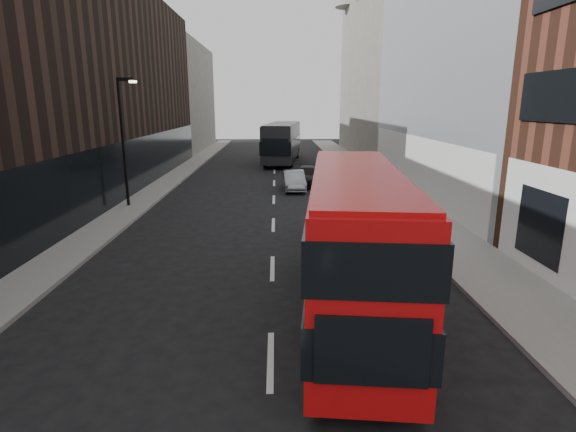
{
  "coord_description": "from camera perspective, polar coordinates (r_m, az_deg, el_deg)",
  "views": [
    {
      "loc": [
        0.16,
        -7.28,
        5.76
      ],
      "look_at": [
        0.51,
        5.78,
        2.5
      ],
      "focal_mm": 28.0,
      "sensor_mm": 36.0,
      "label": 1
    }
  ],
  "objects": [
    {
      "name": "building_victorian",
      "position": [
        52.63,
        11.35,
        18.0
      ],
      "size": [
        6.5,
        24.0,
        21.0
      ],
      "color": "#67615A",
      "rests_on": "ground"
    },
    {
      "name": "building_left_mid",
      "position": [
        39.08,
        -19.58,
        15.06
      ],
      "size": [
        5.0,
        24.0,
        14.0
      ],
      "primitive_type": "cube",
      "color": "black",
      "rests_on": "ground"
    },
    {
      "name": "building_modern_block",
      "position": [
        30.73,
        21.57,
        20.84
      ],
      "size": [
        5.03,
        22.0,
        20.0
      ],
      "color": "#AAAFB5",
      "rests_on": "ground"
    },
    {
      "name": "red_bus",
      "position": [
        12.39,
        8.47,
        -2.51
      ],
      "size": [
        3.48,
        10.28,
        4.09
      ],
      "rotation": [
        0.0,
        0.0,
        -0.11
      ],
      "color": "#B80B0C",
      "rests_on": "ground"
    },
    {
      "name": "car_b",
      "position": [
        30.98,
        0.76,
        4.54
      ],
      "size": [
        1.56,
        4.06,
        1.32
      ],
      "primitive_type": "imported",
      "rotation": [
        0.0,
        0.0,
        0.04
      ],
      "color": "gray",
      "rests_on": "ground"
    },
    {
      "name": "car_a",
      "position": [
        20.13,
        6.03,
        -0.86
      ],
      "size": [
        1.56,
        3.66,
        1.23
      ],
      "primitive_type": "imported",
      "rotation": [
        0.0,
        0.0,
        -0.03
      ],
      "color": "black",
      "rests_on": "ground"
    },
    {
      "name": "street_lamp",
      "position": [
        26.67,
        -20.13,
        9.79
      ],
      "size": [
        1.06,
        0.22,
        7.0
      ],
      "color": "black",
      "rests_on": "sidewalk_left"
    },
    {
      "name": "ground",
      "position": [
        9.28,
        -2.39,
        -24.36
      ],
      "size": [
        140.0,
        140.0,
        0.0
      ],
      "primitive_type": "plane",
      "color": "black",
      "rests_on": "ground"
    },
    {
      "name": "sidewalk_right",
      "position": [
        33.58,
        11.16,
        4.01
      ],
      "size": [
        3.0,
        80.0,
        0.15
      ],
      "primitive_type": "cube",
      "color": "slate",
      "rests_on": "ground"
    },
    {
      "name": "sidewalk_left",
      "position": [
        33.77,
        -15.51,
        3.81
      ],
      "size": [
        2.0,
        80.0,
        0.15
      ],
      "primitive_type": "cube",
      "color": "slate",
      "rests_on": "ground"
    },
    {
      "name": "car_c",
      "position": [
        33.02,
        2.52,
        5.12
      ],
      "size": [
        2.42,
        4.75,
        1.32
      ],
      "primitive_type": "imported",
      "rotation": [
        0.0,
        0.0,
        -0.13
      ],
      "color": "black",
      "rests_on": "ground"
    },
    {
      "name": "building_left_far",
      "position": [
        60.42,
        -13.06,
        14.37
      ],
      "size": [
        5.0,
        20.0,
        13.0
      ],
      "primitive_type": "cube",
      "color": "#67615A",
      "rests_on": "ground"
    },
    {
      "name": "grey_bus",
      "position": [
        45.88,
        -0.72,
        9.43
      ],
      "size": [
        4.25,
        12.31,
        3.9
      ],
      "rotation": [
        0.0,
        0.0,
        -0.12
      ],
      "color": "black",
      "rests_on": "ground"
    }
  ]
}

